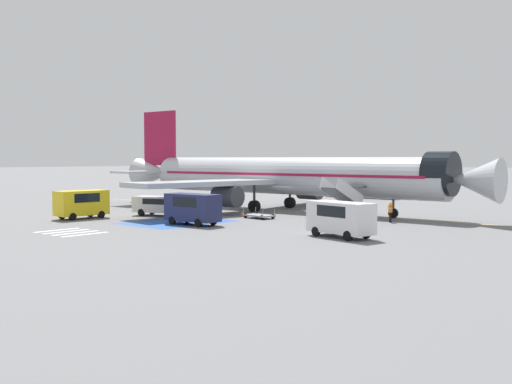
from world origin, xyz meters
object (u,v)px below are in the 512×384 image
(service_van_2, at_px, (193,207))
(ground_crew_0, at_px, (169,200))
(ground_crew_1, at_px, (390,211))
(traffic_cone_0, at_px, (243,213))
(service_van_0, at_px, (341,216))
(baggage_cart, at_px, (259,215))
(traffic_cone_1, at_px, (178,204))
(fuel_tanker, at_px, (363,184))
(boarding_stairs_forward, at_px, (342,209))
(airliner, at_px, (281,176))
(service_van_3, at_px, (82,202))
(service_van_1, at_px, (162,204))

(service_van_2, distance_m, ground_crew_0, 13.66)
(ground_crew_0, bearing_deg, ground_crew_1, -46.11)
(traffic_cone_0, bearing_deg, service_van_0, -24.07)
(traffic_cone_0, bearing_deg, baggage_cart, -14.52)
(service_van_0, xyz_separation_m, traffic_cone_1, (-26.42, 9.31, -1.08))
(ground_crew_0, xyz_separation_m, traffic_cone_0, (9.53, 0.35, -0.74))
(fuel_tanker, bearing_deg, service_van_0, -153.99)
(fuel_tanker, bearing_deg, ground_crew_1, -147.93)
(service_van_2, xyz_separation_m, baggage_cart, (0.60, 7.15, -1.16))
(boarding_stairs_forward, distance_m, fuel_tanker, 29.62)
(airliner, xyz_separation_m, service_van_3, (-7.65, -17.49, -2.00))
(airliner, xyz_separation_m, fuel_tanker, (-3.99, 22.20, -1.64))
(service_van_0, distance_m, traffic_cone_0, 16.01)
(fuel_tanker, relative_size, baggage_cart, 3.83)
(airliner, xyz_separation_m, ground_crew_0, (-8.44, -7.08, -2.44))
(airliner, bearing_deg, service_van_1, -23.93)
(traffic_cone_0, bearing_deg, ground_crew_1, 17.18)
(service_van_3, relative_size, traffic_cone_0, 9.03)
(service_van_0, xyz_separation_m, ground_crew_0, (-24.12, 6.17, -0.39))
(fuel_tanker, height_order, traffic_cone_1, fuel_tanker)
(service_van_0, relative_size, ground_crew_1, 2.92)
(airliner, xyz_separation_m, ground_crew_1, (13.61, -2.86, -2.48))
(baggage_cart, bearing_deg, boarding_stairs_forward, 124.91)
(fuel_tanker, height_order, ground_crew_0, fuel_tanker)
(boarding_stairs_forward, bearing_deg, service_van_3, -144.42)
(service_van_3, xyz_separation_m, traffic_cone_1, (-3.10, 13.55, -1.13))
(service_van_3, height_order, traffic_cone_0, service_van_3)
(service_van_3, bearing_deg, service_van_1, -113.80)
(service_van_1, height_order, traffic_cone_0, service_van_1)
(service_van_0, height_order, ground_crew_1, service_van_0)
(ground_crew_1, xyz_separation_m, traffic_cone_1, (-24.35, -1.08, -0.65))
(boarding_stairs_forward, height_order, ground_crew_1, boarding_stairs_forward)
(service_van_2, relative_size, ground_crew_0, 2.68)
(airliner, relative_size, baggage_cart, 15.36)
(boarding_stairs_forward, distance_m, service_van_0, 10.96)
(service_van_0, xyz_separation_m, baggage_cart, (-12.08, 5.87, -1.12))
(boarding_stairs_forward, relative_size, service_van_0, 1.10)
(service_van_0, height_order, baggage_cart, service_van_0)
(service_van_1, bearing_deg, baggage_cart, -83.25)
(baggage_cart, height_order, ground_crew_0, ground_crew_0)
(boarding_stairs_forward, bearing_deg, ground_crew_0, -172.55)
(service_van_2, bearing_deg, ground_crew_0, -126.27)
(service_van_3, bearing_deg, traffic_cone_0, -126.06)
(boarding_stairs_forward, height_order, service_van_0, boarding_stairs_forward)
(baggage_cart, height_order, ground_crew_1, ground_crew_1)
(fuel_tanker, relative_size, ground_crew_0, 6.16)
(ground_crew_0, relative_size, traffic_cone_1, 2.95)
(service_van_2, height_order, ground_crew_1, service_van_2)
(baggage_cart, bearing_deg, traffic_cone_0, -98.18)
(airliner, bearing_deg, ground_crew_1, 76.01)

